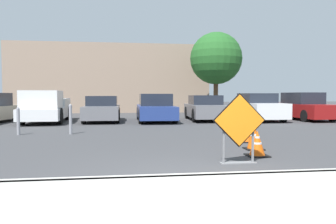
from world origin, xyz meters
TOP-DOWN VIEW (x-y plane):
  - ground_plane at (0.00, 10.00)m, footprint 96.00×96.00m
  - sidewalk_strip at (0.00, -1.32)m, footprint 22.31×2.63m
  - curb_lip at (0.00, 0.00)m, footprint 22.31×0.20m
  - road_closed_sign at (1.33, 1.31)m, footprint 1.12×0.20m
  - traffic_cone_nearest at (2.04, 2.06)m, footprint 0.48×0.48m
  - traffic_cone_second at (2.33, 2.96)m, footprint 0.45×0.45m
  - traffic_cone_third at (2.66, 4.23)m, footprint 0.41×0.41m
  - traffic_cone_fourth at (3.05, 5.20)m, footprint 0.51×0.51m
  - traffic_cone_fifth at (3.37, 6.27)m, footprint 0.40×0.40m
  - pickup_truck at (-4.97, 12.15)m, footprint 2.10×5.08m
  - parked_car_second at (-2.16, 12.56)m, footprint 1.83×4.10m
  - parked_car_third at (0.66, 12.27)m, footprint 1.94×4.46m
  - parked_car_fourth at (3.48, 12.62)m, footprint 2.03×4.33m
  - parked_car_fifth at (6.29, 12.11)m, footprint 1.92×4.12m
  - parked_car_sixth at (9.11, 12.31)m, footprint 1.89×4.73m
  - bollard_nearest at (-2.92, 6.96)m, footprint 0.12×0.12m
  - bollard_second at (-4.71, 6.96)m, footprint 0.12×0.12m
  - building_facade_backdrop at (-2.07, 23.11)m, footprint 15.76×5.00m
  - street_tree_behind_lot at (5.41, 17.31)m, footprint 3.64×3.64m

SIDE VIEW (x-z plane):
  - ground_plane at x=0.00m, z-range 0.00..0.00m
  - sidewalk_strip at x=0.00m, z-range 0.00..0.14m
  - curb_lip at x=0.00m, z-range 0.00..0.14m
  - traffic_cone_nearest at x=2.04m, z-range -0.01..0.59m
  - traffic_cone_third at x=2.66m, z-range -0.01..0.59m
  - traffic_cone_fifth at x=3.37m, z-range -0.01..0.64m
  - traffic_cone_fourth at x=3.05m, z-range -0.01..0.64m
  - traffic_cone_second at x=2.33m, z-range -0.01..0.75m
  - bollard_second at x=-4.71m, z-range 0.03..1.01m
  - bollard_nearest at x=-2.92m, z-range 0.03..1.11m
  - parked_car_second at x=-2.16m, z-range -0.04..1.31m
  - parked_car_fourth at x=3.48m, z-range -0.04..1.35m
  - parked_car_third at x=0.66m, z-range -0.06..1.41m
  - parked_car_fifth at x=6.29m, z-range -0.05..1.45m
  - parked_car_sixth at x=9.11m, z-range -0.07..1.47m
  - pickup_truck at x=-4.97m, z-range -0.08..1.54m
  - road_closed_sign at x=1.33m, z-range 0.05..1.51m
  - building_facade_backdrop at x=-2.07m, z-range 0.00..5.43m
  - street_tree_behind_lot at x=5.41m, z-range 1.06..6.84m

